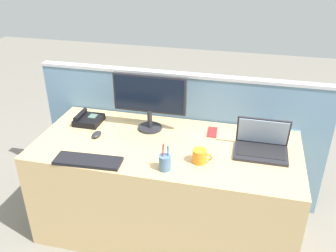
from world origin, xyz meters
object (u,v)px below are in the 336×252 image
at_px(desktop_monitor, 149,97).
at_px(cell_phone_blue_case, 266,132).
at_px(computer_mouse_right_hand, 97,135).
at_px(laptop, 262,144).
at_px(keyboard_main, 88,161).
at_px(cell_phone_red_case, 212,132).
at_px(pen_cup, 165,162).
at_px(desk_phone, 88,119).
at_px(coffee_mug, 200,156).

height_order(desktop_monitor, cell_phone_blue_case, desktop_monitor).
xyz_separation_m(desktop_monitor, computer_mouse_right_hand, (-0.35, -0.21, -0.24)).
bearing_deg(laptop, keyboard_main, -159.57).
bearing_deg(cell_phone_red_case, cell_phone_blue_case, 11.35).
relative_size(keyboard_main, cell_phone_blue_case, 3.21).
bearing_deg(pen_cup, desk_phone, 147.18).
height_order(desktop_monitor, pen_cup, desktop_monitor).
relative_size(laptop, cell_phone_red_case, 2.29).
xyz_separation_m(laptop, cell_phone_red_case, (-0.35, 0.18, -0.05)).
relative_size(desktop_monitor, pen_cup, 2.89).
bearing_deg(cell_phone_blue_case, laptop, -110.84).
distance_m(keyboard_main, coffee_mug, 0.72).
bearing_deg(desktop_monitor, computer_mouse_right_hand, -148.16).
xyz_separation_m(desk_phone, cell_phone_red_case, (0.97, 0.07, -0.02)).
distance_m(laptop, cell_phone_blue_case, 0.29).
height_order(cell_phone_blue_case, cell_phone_red_case, same).
distance_m(laptop, keyboard_main, 1.16).
height_order(computer_mouse_right_hand, cell_phone_red_case, computer_mouse_right_hand).
bearing_deg(desktop_monitor, coffee_mug, -40.08).
relative_size(desktop_monitor, keyboard_main, 1.24).
xyz_separation_m(keyboard_main, cell_phone_red_case, (0.73, 0.59, -0.01)).
relative_size(desk_phone, keyboard_main, 0.46).
relative_size(desk_phone, pen_cup, 1.06).
xyz_separation_m(desktop_monitor, coffee_mug, (0.44, -0.37, -0.21)).
relative_size(laptop, desk_phone, 1.77).
xyz_separation_m(cell_phone_blue_case, coffee_mug, (-0.42, -0.52, 0.04)).
bearing_deg(keyboard_main, desktop_monitor, 60.72).
bearing_deg(laptop, desk_phone, 175.20).
relative_size(pen_cup, cell_phone_red_case, 1.22).
bearing_deg(laptop, cell_phone_blue_case, 82.51).
height_order(laptop, coffee_mug, laptop).
relative_size(keyboard_main, pen_cup, 2.32).
bearing_deg(keyboard_main, pen_cup, 0.91).
xyz_separation_m(desk_phone, keyboard_main, (0.24, -0.52, -0.02)).
relative_size(computer_mouse_right_hand, pen_cup, 0.53).
bearing_deg(cell_phone_red_case, laptop, -30.25).
relative_size(keyboard_main, coffee_mug, 3.38).
height_order(pen_cup, cell_phone_red_case, pen_cup).
bearing_deg(cell_phone_blue_case, keyboard_main, -161.89).
relative_size(desk_phone, cell_phone_blue_case, 1.47).
bearing_deg(pen_cup, keyboard_main, -175.63).
bearing_deg(laptop, computer_mouse_right_hand, -176.26).
height_order(desk_phone, coffee_mug, coffee_mug).
distance_m(computer_mouse_right_hand, cell_phone_red_case, 0.85).
bearing_deg(coffee_mug, keyboard_main, -166.22).
xyz_separation_m(laptop, pen_cup, (-0.58, -0.37, -0.00)).
relative_size(desktop_monitor, cell_phone_blue_case, 4.00).
bearing_deg(keyboard_main, cell_phone_red_case, 35.17).
bearing_deg(desktop_monitor, cell_phone_blue_case, 9.55).
xyz_separation_m(laptop, desk_phone, (-1.32, 0.11, -0.03)).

